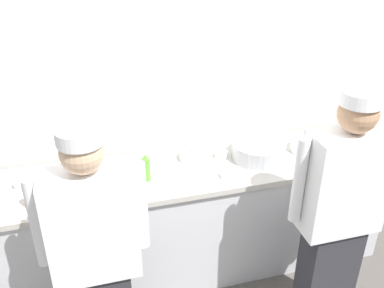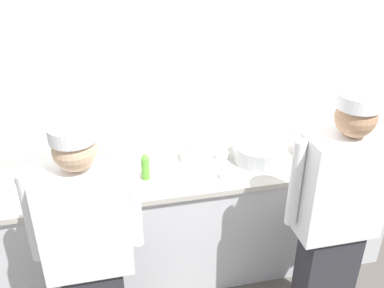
# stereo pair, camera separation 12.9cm
# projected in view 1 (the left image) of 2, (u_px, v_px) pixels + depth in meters

# --- Properties ---
(wall_back) EXTENTS (4.84, 0.10, 2.78)m
(wall_back) POSITION_uv_depth(u_px,v_px,m) (169.00, 82.00, 3.23)
(wall_back) COLOR silver
(wall_back) RESTS_ON ground
(prep_counter) EXTENTS (3.09, 0.65, 0.91)m
(prep_counter) POSITION_uv_depth(u_px,v_px,m) (186.00, 220.00, 3.29)
(prep_counter) COLOR silver
(prep_counter) RESTS_ON ground
(chef_near_left) EXTENTS (0.60, 0.24, 1.65)m
(chef_near_left) POSITION_uv_depth(u_px,v_px,m) (96.00, 256.00, 2.36)
(chef_near_left) COLOR #2D2D33
(chef_near_left) RESTS_ON ground
(chef_center) EXTENTS (0.61, 0.24, 1.70)m
(chef_center) POSITION_uv_depth(u_px,v_px,m) (338.00, 213.00, 2.64)
(chef_center) COLOR #2D2D33
(chef_center) RESTS_ON ground
(plate_stack_front) EXTENTS (0.23, 0.23, 0.07)m
(plate_stack_front) POSITION_uv_depth(u_px,v_px,m) (305.00, 146.00, 3.28)
(plate_stack_front) COLOR white
(plate_stack_front) RESTS_ON prep_counter
(plate_stack_rear) EXTENTS (0.21, 0.21, 0.06)m
(plate_stack_rear) POSITION_uv_depth(u_px,v_px,m) (194.00, 155.00, 3.18)
(plate_stack_rear) COLOR white
(plate_stack_rear) RESTS_ON prep_counter
(mixing_bowl_steel) EXTENTS (0.39, 0.39, 0.13)m
(mixing_bowl_steel) POSITION_uv_depth(u_px,v_px,m) (259.00, 150.00, 3.17)
(mixing_bowl_steel) COLOR #B7BABF
(mixing_bowl_steel) RESTS_ON prep_counter
(sheet_tray) EXTENTS (0.46, 0.31, 0.02)m
(sheet_tray) POSITION_uv_depth(u_px,v_px,m) (85.00, 182.00, 2.90)
(sheet_tray) COLOR #B7BABF
(sheet_tray) RESTS_ON prep_counter
(squeeze_bottle_primary) EXTENTS (0.05, 0.05, 0.21)m
(squeeze_bottle_primary) POSITION_uv_depth(u_px,v_px,m) (29.00, 195.00, 2.63)
(squeeze_bottle_primary) COLOR red
(squeeze_bottle_primary) RESTS_ON prep_counter
(squeeze_bottle_secondary) EXTENTS (0.06, 0.06, 0.20)m
(squeeze_bottle_secondary) POSITION_uv_depth(u_px,v_px,m) (146.00, 168.00, 2.90)
(squeeze_bottle_secondary) COLOR #56A333
(squeeze_bottle_secondary) RESTS_ON prep_counter
(ramekin_orange_sauce) EXTENTS (0.11, 0.11, 0.04)m
(ramekin_orange_sauce) POSITION_uv_depth(u_px,v_px,m) (22.00, 184.00, 2.87)
(ramekin_orange_sauce) COLOR white
(ramekin_orange_sauce) RESTS_ON prep_counter
(ramekin_yellow_sauce) EXTENTS (0.09, 0.09, 0.04)m
(ramekin_yellow_sauce) POSITION_uv_depth(u_px,v_px,m) (227.00, 174.00, 2.96)
(ramekin_yellow_sauce) COLOR white
(ramekin_yellow_sauce) RESTS_ON prep_counter
(ramekin_red_sauce) EXTENTS (0.09, 0.09, 0.05)m
(ramekin_red_sauce) POSITION_uv_depth(u_px,v_px,m) (221.00, 154.00, 3.19)
(ramekin_red_sauce) COLOR white
(ramekin_red_sauce) RESTS_ON prep_counter
(deli_cup) EXTENTS (0.09, 0.09, 0.11)m
(deli_cup) POSITION_uv_depth(u_px,v_px,m) (359.00, 150.00, 3.19)
(deli_cup) COLOR white
(deli_cup) RESTS_ON prep_counter
(chefs_knife) EXTENTS (0.27, 0.03, 0.02)m
(chefs_knife) POSITION_uv_depth(u_px,v_px,m) (327.00, 139.00, 3.45)
(chefs_knife) COLOR #B7BABF
(chefs_knife) RESTS_ON prep_counter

